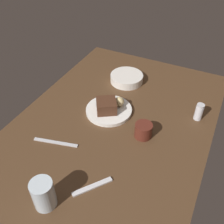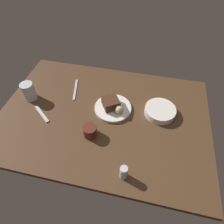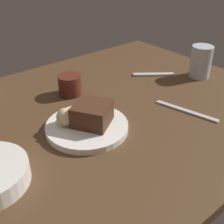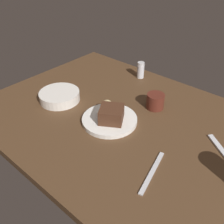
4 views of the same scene
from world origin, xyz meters
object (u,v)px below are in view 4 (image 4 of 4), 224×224
side_bowl (60,96)px  dessert_spoon (221,149)px  chocolate_cake_slice (111,114)px  bread_roll (107,106)px  dessert_plate (110,120)px  salt_shaker (141,70)px  coffee_cup (155,101)px  butter_knife (152,172)px

side_bowl → dessert_spoon: bearing=13.4°
chocolate_cake_slice → bread_roll: bearing=146.5°
dessert_plate → dessert_spoon: bearing=18.4°
bread_roll → salt_shaker: size_ratio=0.57×
dessert_spoon → side_bowl: bearing=51.3°
chocolate_cake_slice → side_bowl: (-28.50, -2.18, -2.44)cm
salt_shaker → side_bowl: bearing=-108.3°
bread_roll → salt_shaker: bearing=104.5°
chocolate_cake_slice → coffee_cup: 21.55cm
dessert_plate → chocolate_cake_slice: chocolate_cake_slice is taller
dessert_plate → dessert_spoon: (39.28, 13.04, -0.51)cm
chocolate_cake_slice → coffee_cup: size_ratio=1.20×
dessert_plate → bread_roll: bearing=142.5°
chocolate_cake_slice → side_bowl: size_ratio=0.51×
chocolate_cake_slice → bread_roll: size_ratio=1.92×
bread_roll → coffee_cup: (12.05, 16.78, -0.86)cm
dessert_plate → coffee_cup: bearing=68.8°
salt_shaker → dessert_spoon: (52.64, -25.50, -3.70)cm
side_bowl → chocolate_cake_slice: bearing=4.4°
chocolate_cake_slice → dessert_spoon: (37.82, 13.56, -4.14)cm
dessert_spoon → butter_knife: size_ratio=0.79×
coffee_cup → butter_knife: bearing=-57.6°
bread_roll → dessert_spoon: bearing=12.6°
dessert_plate → bread_roll: (-4.27, 3.27, 3.20)cm
coffee_cup → dessert_plate: bearing=-111.2°
dessert_plate → dessert_spoon: dessert_plate is taller
dessert_plate → coffee_cup: size_ratio=2.90×
dessert_plate → salt_shaker: size_ratio=2.63×
salt_shaker → coffee_cup: 28.11cm
bread_roll → dessert_spoon: (43.54, 9.77, -3.71)cm
dessert_plate → side_bowl: (-27.04, -2.70, 1.19)cm
chocolate_cake_slice → side_bowl: 28.69cm
coffee_cup → salt_shaker: bearing=138.8°
coffee_cup → dessert_spoon: size_ratio=0.50×
dessert_plate → salt_shaker: salt_shaker is taller
bread_roll → butter_knife: size_ratio=0.25×
butter_knife → side_bowl: bearing=67.9°
dessert_spoon → chocolate_cake_slice: bearing=57.7°
coffee_cup → chocolate_cake_slice: bearing=-107.1°
side_bowl → coffee_cup: size_ratio=2.36×
dessert_plate → dessert_spoon: 41.39cm
side_bowl → butter_knife: side_bowl is taller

